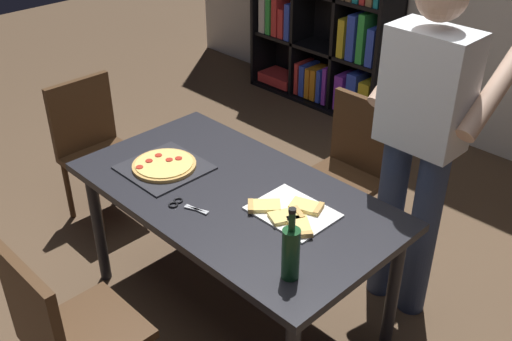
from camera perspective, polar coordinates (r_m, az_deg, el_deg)
The scene contains 11 objects.
ground_plane at distance 3.29m, azimuth -1.91°, elevation -12.99°, with size 12.00×12.00×0.00m, color brown.
dining_table at distance 2.86m, azimuth -2.14°, elevation -3.32°, with size 1.57×0.86×0.75m.
chair_near_camera at distance 2.58m, azimuth -17.64°, elevation -14.24°, with size 0.42×0.42×0.90m.
chair_far_side at distance 3.53m, azimuth 8.88°, elevation 0.54°, with size 0.42×0.42×0.90m.
chair_left_end at distance 3.84m, azimuth -15.10°, elevation 2.51°, with size 0.42×0.42×0.90m.
bookshelf at distance 5.25m, azimuth 6.74°, elevation 15.66°, with size 1.40×0.35×1.95m.
person_serving_pizza at distance 2.88m, azimuth 15.47°, elevation 3.38°, with size 0.55×0.54×1.75m.
pepperoni_pizza_on_tray at distance 3.01m, azimuth -8.70°, elevation 0.43°, with size 0.38×0.38×0.04m.
pizza_slices_on_towel at distance 2.65m, azimuth 3.34°, elevation -4.05°, with size 0.38×0.30×0.03m.
wine_bottle at distance 2.26m, azimuth 3.32°, elevation -7.73°, with size 0.07×0.07×0.32m.
kitchen_scissors at distance 2.73m, azimuth -6.96°, elevation -3.26°, with size 0.20×0.11×0.01m.
Camera 1 is at (1.75, -1.58, 2.29)m, focal length 42.14 mm.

